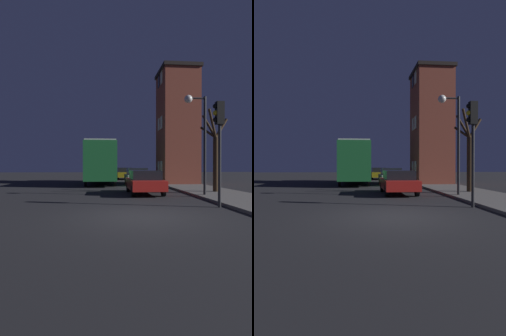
% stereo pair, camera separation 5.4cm
% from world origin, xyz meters
% --- Properties ---
extents(ground_plane, '(120.00, 120.00, 0.00)m').
position_xyz_m(ground_plane, '(0.00, 0.00, 0.00)').
color(ground_plane, black).
extents(brick_building, '(3.32, 4.06, 10.16)m').
position_xyz_m(brick_building, '(5.40, 14.73, 5.22)').
color(brick_building, brown).
rests_on(brick_building, sidewalk).
extents(streetlamp, '(1.18, 0.42, 5.26)m').
position_xyz_m(streetlamp, '(3.75, 5.05, 3.81)').
color(streetlamp, '#28282B').
rests_on(streetlamp, sidewalk).
extents(traffic_light, '(0.43, 0.24, 4.19)m').
position_xyz_m(traffic_light, '(3.32, 1.59, 3.01)').
color(traffic_light, '#28282B').
rests_on(traffic_light, ground).
extents(bare_tree, '(1.57, 1.55, 4.84)m').
position_xyz_m(bare_tree, '(5.40, 6.70, 2.43)').
color(bare_tree, '#382819').
rests_on(bare_tree, sidewalk).
extents(bus, '(2.55, 9.29, 3.69)m').
position_xyz_m(bus, '(-1.46, 15.64, 2.19)').
color(bus, '#1E6B33').
rests_on(bus, ground).
extents(car_near_lane, '(1.83, 4.17, 1.38)m').
position_xyz_m(car_near_lane, '(1.16, 6.73, 0.73)').
color(car_near_lane, '#B21E19').
rests_on(car_near_lane, ground).
extents(car_mid_lane, '(1.81, 3.98, 1.46)m').
position_xyz_m(car_mid_lane, '(1.65, 14.21, 0.75)').
color(car_mid_lane, '#B7BABF').
rests_on(car_mid_lane, ground).
extents(car_far_lane, '(1.89, 4.14, 1.44)m').
position_xyz_m(car_far_lane, '(1.37, 23.77, 0.74)').
color(car_far_lane, olive).
rests_on(car_far_lane, ground).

